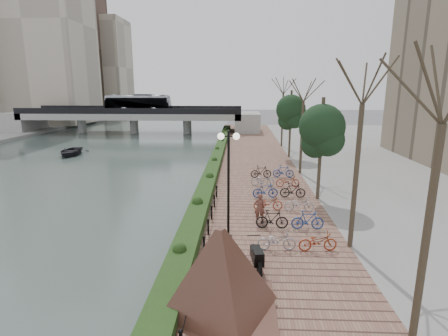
# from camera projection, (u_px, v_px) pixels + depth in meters

# --- Properties ---
(ground) EXTENTS (220.00, 220.00, 0.00)m
(ground) POSITION_uv_depth(u_px,v_px,m) (168.00, 274.00, 14.53)
(ground) COLOR #59595B
(ground) RESTS_ON ground
(river_water) EXTENTS (30.00, 130.00, 0.02)m
(river_water) POSITION_uv_depth(u_px,v_px,m) (82.00, 156.00, 39.55)
(river_water) COLOR #41524B
(river_water) RESTS_ON ground
(promenade) EXTENTS (8.00, 75.00, 0.50)m
(promenade) POSITION_uv_depth(u_px,v_px,m) (252.00, 171.00, 31.31)
(promenade) COLOR brown
(promenade) RESTS_ON ground
(inland_pavement) EXTENTS (24.00, 75.00, 0.50)m
(inland_pavement) POSITION_uv_depth(u_px,v_px,m) (435.00, 173.00, 30.56)
(inland_pavement) COLOR gray
(inland_pavement) RESTS_ON ground
(hedge) EXTENTS (1.10, 56.00, 0.60)m
(hedge) POSITION_uv_depth(u_px,v_px,m) (216.00, 159.00, 33.78)
(hedge) COLOR #1B3212
(hedge) RESTS_ON promenade
(chain_fence) EXTENTS (0.10, 14.10, 0.70)m
(chain_fence) POSITION_uv_depth(u_px,v_px,m) (206.00, 236.00, 16.22)
(chain_fence) COLOR black
(chain_fence) RESTS_ON promenade
(granite_monument) EXTENTS (5.03, 5.03, 2.91)m
(granite_monument) POSITION_uv_depth(u_px,v_px,m) (220.00, 272.00, 10.87)
(granite_monument) COLOR #42261C
(granite_monument) RESTS_ON promenade
(lamppost) EXTENTS (1.02, 0.32, 5.18)m
(lamppost) POSITION_uv_depth(u_px,v_px,m) (229.00, 163.00, 16.04)
(lamppost) COLOR black
(lamppost) RESTS_ON promenade
(motorcycle) EXTENTS (0.77, 1.86, 1.13)m
(motorcycle) POSITION_uv_depth(u_px,v_px,m) (256.00, 255.00, 13.87)
(motorcycle) COLOR black
(motorcycle) RESTS_ON promenade
(pedestrian) EXTENTS (0.58, 0.38, 1.59)m
(pedestrian) POSITION_uv_depth(u_px,v_px,m) (260.00, 208.00, 18.68)
(pedestrian) COLOR brown
(pedestrian) RESTS_ON promenade
(bicycle_parking) EXTENTS (2.40, 14.69, 1.00)m
(bicycle_parking) POSITION_uv_depth(u_px,v_px,m) (281.00, 197.00, 21.56)
(bicycle_parking) COLOR #99989D
(bicycle_parking) RESTS_ON promenade
(street_trees) EXTENTS (3.20, 37.12, 6.80)m
(street_trees) POSITION_uv_depth(u_px,v_px,m) (309.00, 142.00, 25.66)
(street_trees) COLOR #332A1E
(street_trees) RESTS_ON promenade
(bridge) EXTENTS (36.00, 10.77, 6.50)m
(bridge) POSITION_uv_depth(u_px,v_px,m) (135.00, 113.00, 58.25)
(bridge) COLOR gray
(bridge) RESTS_ON ground
(boat) EXTENTS (3.54, 4.67, 0.91)m
(boat) POSITION_uv_depth(u_px,v_px,m) (71.00, 151.00, 39.71)
(boat) COLOR black
(boat) RESTS_ON river_water
(far_buildings) EXTENTS (35.00, 38.00, 38.00)m
(far_buildings) POSITION_uv_depth(u_px,v_px,m) (39.00, 48.00, 76.97)
(far_buildings) COLOR #BAAF9B
(far_buildings) RESTS_ON far_bank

